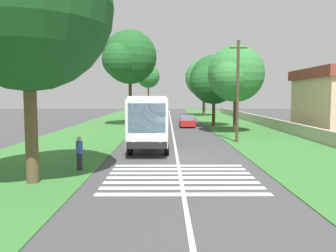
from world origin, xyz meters
TOP-DOWN VIEW (x-y plane):
  - ground at (0.00, 0.00)m, footprint 160.00×160.00m
  - grass_verge_left at (15.00, 8.20)m, footprint 120.00×8.00m
  - grass_verge_right at (15.00, -8.20)m, footprint 120.00×8.00m
  - centre_line at (15.00, 0.00)m, footprint 110.00×0.16m
  - coach_bus at (4.64, 1.80)m, footprint 11.16×2.62m
  - zebra_crossing at (-5.29, 0.00)m, footprint 5.85×6.80m
  - trailing_car_0 at (20.67, -1.85)m, footprint 4.30×1.78m
  - trailing_car_1 at (29.89, 1.81)m, footprint 4.30×1.78m
  - trailing_minibus_0 at (38.36, 1.58)m, footprint 6.00×2.14m
  - roadside_tree_left_0 at (23.10, 5.43)m, footprint 8.27×6.75m
  - roadside_tree_left_1 at (-6.12, 6.54)m, footprint 8.49×7.13m
  - roadside_tree_left_2 at (63.59, 5.21)m, footprint 6.37×5.54m
  - roadside_tree_right_0 at (21.24, -4.94)m, footprint 7.39×5.99m
  - roadside_tree_right_1 at (14.00, -6.20)m, footprint 6.52×5.69m
  - roadside_tree_right_2 at (43.51, -6.15)m, footprint 8.62×6.96m
  - utility_pole at (6.71, -5.04)m, footprint 0.24×1.40m
  - roadside_wall at (20.00, -11.60)m, footprint 70.00×0.40m
  - pedestrian at (-3.84, 5.00)m, footprint 0.34×0.34m

SIDE VIEW (x-z plane):
  - ground at x=0.00m, z-range 0.00..0.00m
  - zebra_crossing at x=-5.29m, z-range 0.00..0.01m
  - centre_line at x=15.00m, z-range 0.00..0.01m
  - grass_verge_left at x=15.00m, z-range 0.00..0.04m
  - grass_verge_right at x=15.00m, z-range 0.00..0.04m
  - roadside_wall at x=20.00m, z-range 0.04..1.15m
  - trailing_car_0 at x=20.67m, z-range -0.05..1.38m
  - trailing_car_1 at x=29.89m, z-range -0.05..1.38m
  - pedestrian at x=-3.84m, z-range 0.06..1.75m
  - trailing_minibus_0 at x=38.36m, z-range 0.28..2.81m
  - coach_bus at x=4.64m, z-range 0.28..4.01m
  - utility_pole at x=6.71m, z-range 0.18..8.28m
  - roadside_tree_right_0 at x=21.24m, z-range 1.21..9.87m
  - roadside_tree_right_1 at x=14.00m, z-range 1.45..10.23m
  - roadside_tree_right_2 at x=43.51m, z-range 1.59..12.09m
  - roadside_tree_left_1 at x=-6.12m, z-range 1.78..12.80m
  - roadside_tree_left_2 at x=63.59m, z-range 2.72..13.91m
  - roadside_tree_left_0 at x=23.10m, z-range 2.44..14.39m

